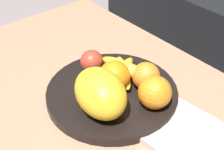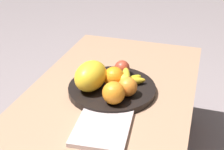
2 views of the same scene
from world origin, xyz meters
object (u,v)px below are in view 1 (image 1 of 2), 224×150
Objects in this scene: coffee_table at (99,102)px; fruit_bowl at (112,94)px; melon_large_front at (100,93)px; orange_front at (114,76)px; apple_front at (92,61)px; orange_right at (155,92)px; magazine at (187,136)px; banana_bunch at (124,71)px; orange_left at (146,76)px.

fruit_bowl is (0.05, 0.01, 0.06)m from coffee_table.
melon_large_front reaches higher than coffee_table.
apple_front is at bearing 177.74° from orange_front.
orange_front is at bearing 118.17° from melon_large_front.
magazine is at bearing -0.43° from orange_right.
fruit_bowl is at bearing -77.17° from banana_bunch.
apple_front is 0.26× the size of magazine.
magazine is at bearing -3.18° from banana_bunch.
orange_front is 0.24m from magazine.
orange_right is (0.11, 0.04, 0.05)m from fruit_bowl.
melon_large_front reaches higher than banana_bunch.
coffee_table is 6.50× the size of melon_large_front.
banana_bunch reaches higher than fruit_bowl.
apple_front is (-0.15, 0.08, -0.02)m from melon_large_front.
orange_right is 0.22m from apple_front.
orange_front reaches higher than coffee_table.
orange_front is 0.05m from banana_bunch.
magazine is at bearing 8.07° from orange_front.
fruit_bowl is 0.23m from magazine.
fruit_bowl is 0.13m from orange_right.
banana_bunch is at bearing 174.33° from orange_right.
apple_front is at bearing 160.02° from coffee_table.
coffee_table is 0.13m from banana_bunch.
orange_front is at bearing -2.26° from apple_front.
coffee_table is 12.14× the size of orange_front.
orange_left is 0.06m from banana_bunch.
orange_right is at bearing 174.11° from magazine.
banana_bunch reaches higher than coffee_table.
orange_right is 0.13m from magazine.
orange_left is (0.05, 0.08, 0.05)m from fruit_bowl.
orange_right is at bearing 58.53° from melon_large_front.
melon_large_front is 2.40× the size of apple_front.
orange_left reaches higher than fruit_bowl.
coffee_table is 0.08m from fruit_bowl.
fruit_bowl is 0.10m from orange_left.
apple_front is (-0.10, 0.01, 0.04)m from fruit_bowl.
banana_bunch is at bearing -159.70° from orange_left.
orange_left is (0.00, 0.15, -0.02)m from melon_large_front.
apple_front is (-0.10, 0.00, -0.01)m from orange_front.
orange_left is at bearing 20.30° from banana_bunch.
magazine is (0.23, 0.03, -0.06)m from orange_front.
melon_large_front is at bearing -66.35° from banana_bunch.
melon_large_front reaches higher than orange_right.
banana_bunch is (0.09, 0.04, -0.00)m from apple_front.
orange_right is (0.11, 0.03, 0.00)m from orange_front.
banana_bunch is (-0.12, 0.01, -0.01)m from orange_right.
melon_large_front is at bearing -91.88° from orange_left.
orange_right is (0.16, 0.05, 0.12)m from coffee_table.
coffee_table is at bearing -140.06° from orange_left.
magazine is (0.11, -0.00, -0.06)m from orange_right.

